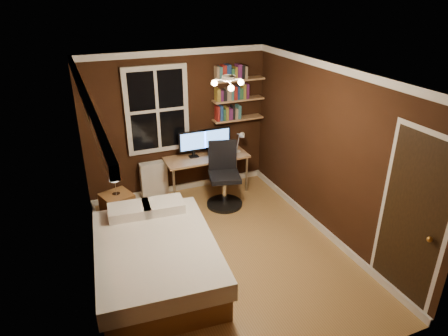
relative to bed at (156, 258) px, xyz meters
name	(u,v)px	position (x,y,z in m)	size (l,w,h in m)	color
floor	(225,253)	(1.00, 0.13, -0.29)	(4.20, 4.20, 0.00)	olive
wall_back	(178,124)	(1.00, 2.23, 0.96)	(3.20, 0.04, 2.50)	black
wall_left	(95,196)	(-0.60, 0.13, 0.96)	(0.04, 4.20, 2.50)	black
wall_right	(329,154)	(2.60, 0.13, 0.96)	(0.04, 4.20, 2.50)	black
ceiling	(225,74)	(1.00, 0.13, 2.21)	(3.20, 4.20, 0.02)	white
window	(157,110)	(0.65, 2.20, 1.26)	(1.06, 0.06, 1.46)	silver
door	(411,222)	(2.59, -1.42, 0.73)	(0.03, 0.82, 2.05)	black
door_knob	(430,239)	(2.55, -1.72, 0.71)	(0.06, 0.06, 0.06)	#C68B38
ceiling_fixture	(229,84)	(1.00, 0.03, 2.11)	(0.44, 0.44, 0.18)	beige
bookshelf_lower	(238,119)	(2.08, 2.11, 0.96)	(0.92, 0.22, 0.03)	#A0754D
books_row_lower	(238,112)	(2.08, 2.11, 1.09)	(0.48, 0.16, 0.23)	maroon
bookshelf_middle	(238,100)	(2.08, 2.11, 1.31)	(0.92, 0.22, 0.03)	#A0754D
books_row_middle	(238,92)	(2.08, 2.11, 1.44)	(0.60, 0.16, 0.23)	navy
bookshelf_upper	(239,79)	(2.08, 2.11, 1.66)	(0.92, 0.22, 0.03)	#A0754D
books_row_upper	(239,72)	(2.08, 2.11, 1.79)	(0.54, 0.16, 0.23)	#2A623C
bed	(156,258)	(0.00, 0.00, 0.00)	(1.61, 2.12, 0.68)	brown
nightstand	(118,209)	(-0.24, 1.46, -0.03)	(0.42, 0.42, 0.53)	brown
bedside_lamp	(115,182)	(-0.24, 1.46, 0.45)	(0.15, 0.15, 0.43)	beige
radiator	(154,180)	(0.48, 2.12, 0.04)	(0.44, 0.15, 0.66)	silver
desk	(207,160)	(1.41, 1.94, 0.34)	(1.46, 0.55, 0.70)	#A0754D
monitor_left	(193,144)	(1.19, 2.01, 0.64)	(0.51, 0.12, 0.47)	black
monitor_right	(216,141)	(1.62, 2.01, 0.64)	(0.51, 0.12, 0.47)	black
desk_lamp	(240,142)	(2.00, 1.85, 0.62)	(0.14, 0.32, 0.44)	silver
office_chair	(224,181)	(1.52, 1.42, 0.14)	(0.60, 0.60, 1.10)	black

